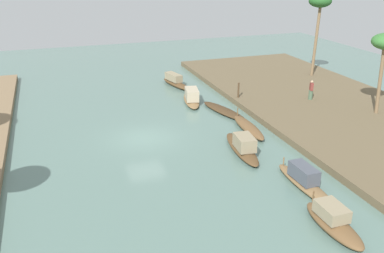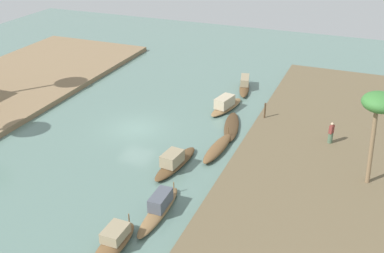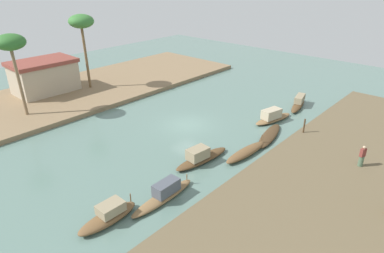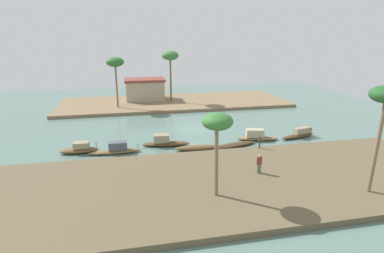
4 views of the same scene
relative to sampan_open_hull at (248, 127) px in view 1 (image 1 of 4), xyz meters
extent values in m
plane|color=slate|center=(1.06, 7.18, -0.25)|extent=(68.01, 68.01, 0.00)
cube|color=brown|center=(1.06, -8.06, -0.03)|extent=(37.54, 13.30, 0.46)
ellipsoid|color=brown|center=(0.00, 0.00, 0.00)|extent=(4.73, 1.23, 0.51)
cylinder|color=brown|center=(2.06, -0.11, 0.47)|extent=(0.07, 0.07, 0.55)
ellipsoid|color=brown|center=(-2.99, 1.94, -0.04)|extent=(5.10, 1.66, 0.43)
cube|color=gray|center=(-3.43, 1.99, 0.58)|extent=(1.71, 1.17, 0.81)
ellipsoid|color=brown|center=(7.24, 1.72, -0.07)|extent=(4.71, 2.12, 0.37)
cube|color=tan|center=(6.91, 1.79, 0.55)|extent=(2.07, 1.37, 0.88)
ellipsoid|color=brown|center=(-11.67, 1.60, 0.01)|extent=(3.78, 1.21, 0.54)
cube|color=gray|center=(-11.41, 1.60, 0.57)|extent=(1.49, 1.02, 0.58)
cylinder|color=brown|center=(-10.01, 1.59, 0.51)|extent=(0.07, 0.07, 0.56)
ellipsoid|color=brown|center=(12.03, 1.52, -0.03)|extent=(4.72, 1.98, 0.45)
cube|color=gray|center=(12.56, 1.65, 0.54)|extent=(2.18, 1.23, 0.67)
cylinder|color=brown|center=(14.01, 2.01, 0.41)|extent=(0.07, 0.07, 0.50)
ellipsoid|color=#47331E|center=(3.89, 0.19, -0.08)|extent=(5.31, 2.31, 0.35)
ellipsoid|color=brown|center=(-8.19, 0.71, -0.06)|extent=(5.10, 1.06, 0.39)
cube|color=#4C515B|center=(-7.88, 0.72, 0.53)|extent=(1.79, 0.87, 0.79)
cylinder|color=brown|center=(-5.96, 0.76, 0.32)|extent=(0.07, 0.07, 0.46)
cylinder|color=#4C664C|center=(3.44, -7.30, 0.59)|extent=(0.44, 0.44, 0.77)
cube|color=brown|center=(3.44, -7.30, 1.28)|extent=(0.47, 0.36, 0.61)
sphere|color=tan|center=(3.44, -7.30, 1.69)|extent=(0.21, 0.21, 0.21)
cylinder|color=#4C3823|center=(5.84, -1.92, 0.83)|extent=(0.14, 0.14, 1.25)
cylinder|color=#7F6647|center=(-0.96, -9.98, 2.66)|extent=(0.26, 0.52, 4.92)
cylinder|color=#7F6647|center=(9.94, -11.89, 3.52)|extent=(0.27, 0.42, 6.65)
ellipsoid|color=#235623|center=(9.94, -11.89, 7.27)|extent=(2.11, 2.11, 1.16)
camera|label=1|loc=(-24.26, 12.59, 10.93)|focal=39.14mm
camera|label=2|loc=(-27.43, -9.10, 15.95)|focal=43.41mm
camera|label=3|loc=(-19.59, -11.95, 12.79)|focal=31.21mm
camera|label=4|loc=(-6.67, -29.13, 11.07)|focal=29.34mm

